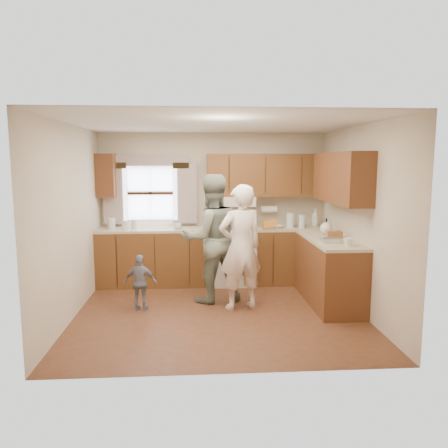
{
  "coord_description": "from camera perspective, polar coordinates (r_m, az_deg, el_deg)",
  "views": [
    {
      "loc": [
        -0.31,
        -5.68,
        2.01
      ],
      "look_at": [
        0.1,
        0.4,
        1.15
      ],
      "focal_mm": 35.0,
      "sensor_mm": 36.0,
      "label": 1
    }
  ],
  "objects": [
    {
      "name": "kitchen_fixtures",
      "position": [
        6.91,
        3.87,
        -1.74
      ],
      "size": [
        3.8,
        2.25,
        2.15
      ],
      "color": "#4A230F",
      "rests_on": "ground"
    },
    {
      "name": "woman_right",
      "position": [
        6.29,
        -1.66,
        -1.91
      ],
      "size": [
        1.06,
        0.92,
        1.85
      ],
      "primitive_type": "imported",
      "rotation": [
        0.0,
        0.0,
        3.42
      ],
      "color": "#21372D",
      "rests_on": "ground"
    },
    {
      "name": "child",
      "position": [
        6.1,
        -10.84,
        -7.53
      ],
      "size": [
        0.48,
        0.25,
        0.78
      ],
      "primitive_type": "imported",
      "rotation": [
        0.0,
        0.0,
        2.99
      ],
      "color": "gray",
      "rests_on": "ground"
    },
    {
      "name": "woman_left",
      "position": [
        5.97,
        2.16,
        -3.07
      ],
      "size": [
        0.72,
        0.58,
        1.72
      ],
      "primitive_type": "imported",
      "rotation": [
        0.0,
        0.0,
        3.45
      ],
      "color": "white",
      "rests_on": "ground"
    },
    {
      "name": "stove",
      "position": [
        7.3,
        1.03,
        -4.16
      ],
      "size": [
        0.76,
        0.67,
        1.07
      ],
      "color": "silver",
      "rests_on": "ground"
    },
    {
      "name": "room",
      "position": [
        5.74,
        -0.73,
        0.42
      ],
      "size": [
        3.8,
        3.8,
        3.8
      ],
      "color": "#4E2818",
      "rests_on": "ground"
    }
  ]
}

